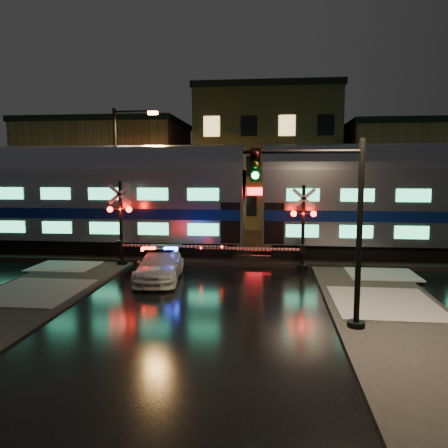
{
  "coord_description": "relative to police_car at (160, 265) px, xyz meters",
  "views": [
    {
      "loc": [
        2.56,
        -18.4,
        4.65
      ],
      "look_at": [
        0.22,
        2.5,
        2.2
      ],
      "focal_mm": 35.0,
      "sensor_mm": 36.0,
      "label": 1
    }
  ],
  "objects": [
    {
      "name": "building_left",
      "position": [
        -10.69,
        22.12,
        3.85
      ],
      "size": [
        14.0,
        10.0,
        9.0
      ],
      "primitive_type": "cube",
      "color": "brown",
      "rests_on": "ground"
    },
    {
      "name": "sidewalk_right",
      "position": [
        8.81,
        -5.88,
        -0.59
      ],
      "size": [
        4.0,
        20.0,
        0.12
      ],
      "primitive_type": "cube",
      "color": "#2D2D2D",
      "rests_on": "ground"
    },
    {
      "name": "train",
      "position": [
        3.85,
        5.12,
        2.73
      ],
      "size": [
        51.0,
        3.12,
        5.92
      ],
      "color": "black",
      "rests_on": "ballast"
    },
    {
      "name": "building_right",
      "position": [
        17.31,
        22.12,
        3.6
      ],
      "size": [
        12.0,
        10.0,
        8.5
      ],
      "primitive_type": "cube",
      "color": "brown",
      "rests_on": "ground"
    },
    {
      "name": "ground",
      "position": [
        2.31,
        0.12,
        -0.65
      ],
      "size": [
        120.0,
        120.0,
        0.0
      ],
      "primitive_type": "plane",
      "color": "black",
      "rests_on": "ground"
    },
    {
      "name": "building_mid",
      "position": [
        4.31,
        22.62,
        5.1
      ],
      "size": [
        12.0,
        11.0,
        11.5
      ],
      "primitive_type": "cube",
      "color": "brown",
      "rests_on": "ground"
    },
    {
      "name": "traffic_light",
      "position": [
        6.49,
        -5.46,
        2.35
      ],
      "size": [
        3.65,
        0.68,
        5.65
      ],
      "rotation": [
        0.0,
        0.0,
        -0.23
      ],
      "color": "black",
      "rests_on": "ground"
    },
    {
      "name": "crossing_signal_right",
      "position": [
        5.96,
        2.43,
        1.04
      ],
      "size": [
        5.79,
        0.66,
        4.1
      ],
      "color": "black",
      "rests_on": "ground"
    },
    {
      "name": "police_car",
      "position": [
        0.0,
        0.0,
        0.0
      ],
      "size": [
        2.26,
        4.61,
        1.45
      ],
      "rotation": [
        0.0,
        0.0,
        0.1
      ],
      "color": "white",
      "rests_on": "ground"
    },
    {
      "name": "crossing_signal_left",
      "position": [
        -2.26,
        2.43,
        1.12
      ],
      "size": [
        6.04,
        0.67,
        4.28
      ],
      "color": "black",
      "rests_on": "ground"
    },
    {
      "name": "streetlight",
      "position": [
        -4.94,
        9.12,
        4.4
      ],
      "size": [
        2.93,
        0.31,
        8.76
      ],
      "color": "black",
      "rests_on": "ground"
    },
    {
      "name": "ballast",
      "position": [
        2.31,
        5.12,
        -0.53
      ],
      "size": [
        90.0,
        4.2,
        0.24
      ],
      "primitive_type": "cube",
      "color": "black",
      "rests_on": "ground"
    }
  ]
}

